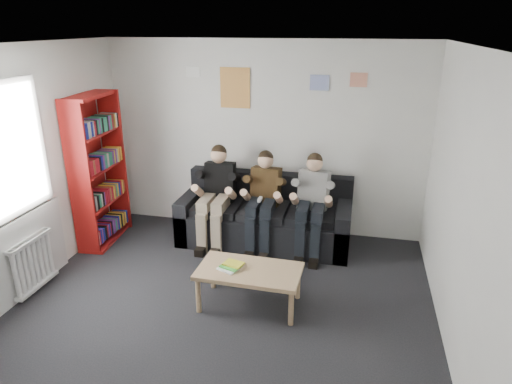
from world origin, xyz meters
TOP-DOWN VIEW (x-y plane):
  - room_shell at (0.00, 0.00)m, footprint 5.00×5.00m
  - sofa at (0.13, 2.06)m, footprint 2.33×0.95m
  - bookshelf at (-2.07, 1.58)m, footprint 0.31×0.92m
  - coffee_table at (0.29, 0.47)m, footprint 1.09×0.60m
  - game_cases at (0.09, 0.45)m, footprint 0.25×0.21m
  - person_left at (-0.52, 1.85)m, footprint 0.40×0.86m
  - person_middle at (0.13, 1.86)m, footprint 0.38×0.82m
  - person_right at (0.78, 1.86)m, footprint 0.38×0.82m
  - radiator at (-2.15, 0.20)m, footprint 0.10×0.64m
  - window at (-2.22, 0.20)m, footprint 0.05×1.30m
  - poster_large at (-0.40, 2.49)m, footprint 0.42×0.01m
  - poster_blue at (0.75, 2.49)m, footprint 0.25×0.01m
  - poster_pink at (1.25, 2.49)m, footprint 0.22×0.01m
  - poster_sign at (-1.00, 2.49)m, footprint 0.20×0.01m

SIDE VIEW (x-z plane):
  - sofa at x=0.13m, z-range -0.13..0.77m
  - radiator at x=-2.15m, z-range 0.05..0.65m
  - coffee_table at x=0.29m, z-range 0.17..0.60m
  - game_cases at x=0.09m, z-range 0.44..0.49m
  - person_middle at x=0.13m, z-range 0.01..1.32m
  - person_right at x=0.78m, z-range 0.01..1.33m
  - person_left at x=-0.52m, z-range 0.00..1.36m
  - bookshelf at x=-2.07m, z-range 0.00..2.04m
  - window at x=-2.22m, z-range -0.15..2.21m
  - room_shell at x=0.00m, z-range -1.15..3.85m
  - poster_large at x=-0.40m, z-range 1.77..2.32m
  - poster_blue at x=0.75m, z-range 2.05..2.25m
  - poster_pink at x=1.25m, z-range 2.11..2.29m
  - poster_sign at x=-1.00m, z-range 2.18..2.32m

